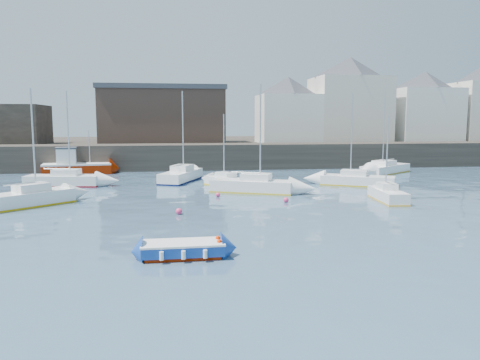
{
  "coord_description": "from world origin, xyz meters",
  "views": [
    {
      "loc": [
        -4.96,
        -21.67,
        5.85
      ],
      "look_at": [
        0.0,
        12.0,
        1.5
      ],
      "focal_mm": 35.0,
      "sensor_mm": 36.0,
      "label": 1
    }
  ],
  "objects": [
    {
      "name": "buoy_far",
      "position": [
        -1.46,
        13.78,
        0.0
      ],
      "size": [
        0.34,
        0.34,
        0.34
      ],
      "primitive_type": "sphere",
      "color": "#F93771",
      "rests_on": "ground"
    },
    {
      "name": "sailboat_c",
      "position": [
        10.63,
        10.13,
        0.47
      ],
      "size": [
        1.95,
        4.82,
        6.18
      ],
      "color": "white",
      "rests_on": "ground"
    },
    {
      "name": "buoy_near",
      "position": [
        -4.56,
        7.4,
        0.0
      ],
      "size": [
        0.4,
        0.4,
        0.4
      ],
      "primitive_type": "sphere",
      "color": "#F93771",
      "rests_on": "ground"
    },
    {
      "name": "sailboat_h",
      "position": [
        -4.05,
        23.55,
        0.56
      ],
      "size": [
        4.57,
        7.01,
        8.63
      ],
      "color": "white",
      "rests_on": "ground"
    },
    {
      "name": "warehouse",
      "position": [
        -6.0,
        43.0,
        6.62
      ],
      "size": [
        16.4,
        10.4,
        7.6
      ],
      "color": "#3D2D26",
      "rests_on": "land_strip"
    },
    {
      "name": "fishing_boat",
      "position": [
        -15.46,
        31.47,
        0.92
      ],
      "size": [
        7.47,
        3.64,
        4.75
      ],
      "color": "#8F1A00",
      "rests_on": "ground"
    },
    {
      "name": "sailboat_a",
      "position": [
        -14.71,
        11.68,
        0.56
      ],
      "size": [
        5.89,
        5.58,
        8.01
      ],
      "color": "white",
      "rests_on": "ground"
    },
    {
      "name": "sailboat_e",
      "position": [
        -14.56,
        21.71,
        0.55
      ],
      "size": [
        6.77,
        3.03,
        8.41
      ],
      "color": "white",
      "rests_on": "ground"
    },
    {
      "name": "sailboat_g",
      "position": [
        18.6,
        27.16,
        0.53
      ],
      "size": [
        7.24,
        6.28,
        9.25
      ],
      "color": "white",
      "rests_on": "ground"
    },
    {
      "name": "blue_dinghy",
      "position": [
        -4.54,
        -2.0,
        0.38
      ],
      "size": [
        3.55,
        1.88,
        0.68
      ],
      "color": "#8F1A00",
      "rests_on": "ground"
    },
    {
      "name": "bldg_east_a",
      "position": [
        20.0,
        42.0,
        8.81
      ],
      "size": [
        13.36,
        13.36,
        11.8
      ],
      "color": "beige",
      "rests_on": "land_strip"
    },
    {
      "name": "land_strip",
      "position": [
        0.0,
        53.0,
        1.4
      ],
      "size": [
        90.0,
        32.0,
        2.8
      ],
      "primitive_type": "cube",
      "color": "#28231E",
      "rests_on": "ground"
    },
    {
      "name": "quay_wall",
      "position": [
        0.0,
        35.0,
        1.5
      ],
      "size": [
        90.0,
        5.0,
        3.0
      ],
      "primitive_type": "cube",
      "color": "#28231E",
      "rests_on": "ground"
    },
    {
      "name": "bldg_east_d",
      "position": [
        11.0,
        41.5,
        7.36
      ],
      "size": [
        11.14,
        11.14,
        8.95
      ],
      "color": "white",
      "rests_on": "land_strip"
    },
    {
      "name": "sailboat_f",
      "position": [
        -0.06,
        19.39,
        0.45
      ],
      "size": [
        4.06,
        4.96,
        6.4
      ],
      "color": "white",
      "rests_on": "ground"
    },
    {
      "name": "bldg_east_b",
      "position": [
        31.0,
        41.5,
        7.87
      ],
      "size": [
        11.88,
        11.88,
        9.95
      ],
      "color": "white",
      "rests_on": "land_strip"
    },
    {
      "name": "buoy_mid",
      "position": [
        3.15,
        10.64,
        0.0
      ],
      "size": [
        0.37,
        0.37,
        0.37
      ],
      "primitive_type": "sphere",
      "color": "#F93771",
      "rests_on": "ground"
    },
    {
      "name": "sailboat_d",
      "position": [
        11.63,
        18.24,
        0.5
      ],
      "size": [
        6.69,
        4.95,
        8.28
      ],
      "color": "white",
      "rests_on": "ground"
    },
    {
      "name": "water",
      "position": [
        0.0,
        0.0,
        0.0
      ],
      "size": [
        220.0,
        220.0,
        0.0
      ],
      "primitive_type": "plane",
      "color": "#2D4760",
      "rests_on": "ground"
    },
    {
      "name": "sailboat_b",
      "position": [
        1.57,
        15.59,
        0.57
      ],
      "size": [
        7.05,
        4.71,
        8.69
      ],
      "color": "white",
      "rests_on": "ground"
    }
  ]
}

